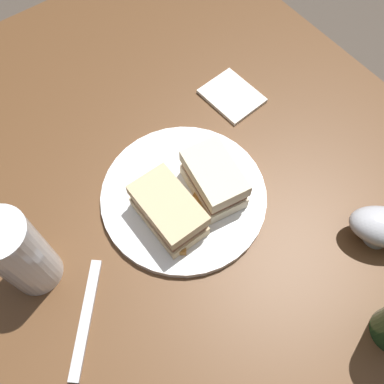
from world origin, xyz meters
name	(u,v)px	position (x,y,z in m)	size (l,w,h in m)	color
ground_plane	(196,302)	(0.00, 0.00, 0.00)	(6.00, 6.00, 0.00)	#4C4238
dining_table	(198,268)	(0.00, 0.00, 0.38)	(1.25, 0.93, 0.76)	brown
plate	(184,196)	(0.02, 0.02, 0.77)	(0.29, 0.29, 0.01)	white
sandwich_half_left	(168,210)	(0.00, 0.07, 0.80)	(0.12, 0.07, 0.06)	#CCB284
sandwich_half_right	(213,178)	(0.00, -0.03, 0.81)	(0.12, 0.09, 0.07)	beige
potato_wedge_front	(186,215)	(-0.02, 0.04, 0.78)	(0.05, 0.02, 0.02)	#B77F33
potato_wedge_middle	(180,240)	(-0.04, 0.07, 0.78)	(0.05, 0.02, 0.02)	#AD702D
potato_wedge_back	(207,207)	(-0.02, 0.00, 0.78)	(0.05, 0.02, 0.02)	gold
potato_wedge_left_edge	(179,231)	(-0.03, 0.07, 0.78)	(0.05, 0.02, 0.02)	#B77F33
potato_wedge_right_edge	(209,205)	(-0.02, 0.00, 0.78)	(0.05, 0.02, 0.02)	#B77F33
potato_wedge_stray	(204,194)	(0.00, 0.00, 0.78)	(0.05, 0.02, 0.02)	#AD702D
pint_glass	(23,257)	(0.06, 0.28, 0.83)	(0.08, 0.08, 0.17)	white
napkin	(232,96)	(0.15, -0.19, 0.76)	(0.11, 0.09, 0.01)	silver
fork	(86,318)	(-0.05, 0.26, 0.76)	(0.18, 0.02, 0.01)	silver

